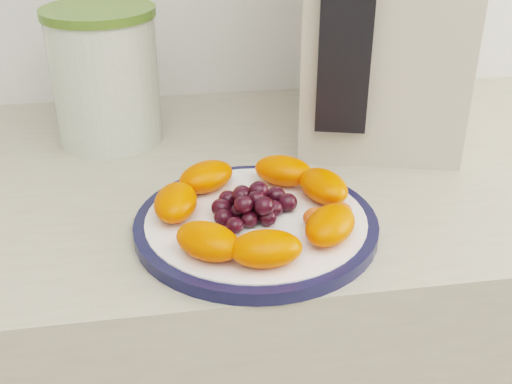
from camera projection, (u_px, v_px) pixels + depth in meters
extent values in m
cylinder|color=#121534|center=(256.00, 225.00, 0.73)|extent=(0.28, 0.28, 0.01)
cylinder|color=white|center=(256.00, 224.00, 0.73)|extent=(0.25, 0.25, 0.02)
cylinder|color=#3D5C16|center=(106.00, 80.00, 0.92)|extent=(0.18, 0.18, 0.18)
cylinder|color=#4A6A24|center=(98.00, 12.00, 0.87)|extent=(0.19, 0.19, 0.01)
cube|color=#B6AE9A|center=(384.00, 0.00, 0.92)|extent=(0.30, 0.36, 0.38)
cube|color=black|center=(347.00, 22.00, 0.78)|extent=(0.07, 0.04, 0.29)
ellipsoid|color=#FF3C00|center=(323.00, 186.00, 0.75)|extent=(0.07, 0.08, 0.04)
ellipsoid|color=#FF3C00|center=(283.00, 171.00, 0.79)|extent=(0.09, 0.08, 0.04)
ellipsoid|color=#FF3C00|center=(206.00, 177.00, 0.78)|extent=(0.09, 0.08, 0.04)
ellipsoid|color=#FF3C00|center=(176.00, 202.00, 0.72)|extent=(0.06, 0.08, 0.04)
ellipsoid|color=#FF3C00|center=(208.00, 241.00, 0.65)|extent=(0.09, 0.08, 0.04)
ellipsoid|color=#FF3C00|center=(266.00, 249.00, 0.64)|extent=(0.08, 0.05, 0.04)
ellipsoid|color=#FF3C00|center=(330.00, 225.00, 0.68)|extent=(0.08, 0.09, 0.04)
ellipsoid|color=black|center=(256.00, 211.00, 0.72)|extent=(0.02, 0.02, 0.02)
ellipsoid|color=black|center=(274.00, 209.00, 0.72)|extent=(0.02, 0.02, 0.02)
ellipsoid|color=black|center=(262.00, 202.00, 0.74)|extent=(0.02, 0.02, 0.02)
ellipsoid|color=black|center=(245.00, 204.00, 0.73)|extent=(0.02, 0.02, 0.02)
ellipsoid|color=black|center=(238.00, 212.00, 0.72)|extent=(0.02, 0.02, 0.02)
ellipsoid|color=black|center=(249.00, 219.00, 0.70)|extent=(0.02, 0.02, 0.02)
ellipsoid|color=black|center=(268.00, 218.00, 0.71)|extent=(0.02, 0.02, 0.02)
ellipsoid|color=black|center=(287.00, 202.00, 0.73)|extent=(0.02, 0.02, 0.02)
ellipsoid|color=black|center=(276.00, 196.00, 0.75)|extent=(0.02, 0.02, 0.02)
ellipsoid|color=black|center=(259.00, 193.00, 0.75)|extent=(0.02, 0.02, 0.02)
ellipsoid|color=black|center=(242.00, 194.00, 0.75)|extent=(0.02, 0.02, 0.02)
ellipsoid|color=black|center=(228.00, 200.00, 0.74)|extent=(0.02, 0.02, 0.02)
ellipsoid|color=black|center=(221.00, 208.00, 0.72)|extent=(0.02, 0.02, 0.02)
ellipsoid|color=black|center=(223.00, 218.00, 0.71)|extent=(0.02, 0.02, 0.02)
ellipsoid|color=black|center=(235.00, 225.00, 0.69)|extent=(0.02, 0.02, 0.02)
ellipsoid|color=black|center=(256.00, 199.00, 0.71)|extent=(0.02, 0.02, 0.02)
ellipsoid|color=black|center=(259.00, 190.00, 0.73)|extent=(0.02, 0.02, 0.02)
ellipsoid|color=black|center=(241.00, 195.00, 0.72)|extent=(0.02, 0.02, 0.02)
ellipsoid|color=black|center=(244.00, 205.00, 0.70)|extent=(0.02, 0.02, 0.02)
ellipsoid|color=black|center=(264.00, 206.00, 0.70)|extent=(0.02, 0.02, 0.02)
ellipsoid|color=#EA4419|center=(316.00, 218.00, 0.70)|extent=(0.03, 0.03, 0.02)
ellipsoid|color=#EA4419|center=(339.00, 213.00, 0.71)|extent=(0.03, 0.03, 0.02)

